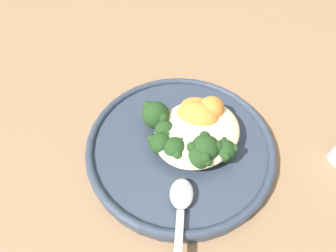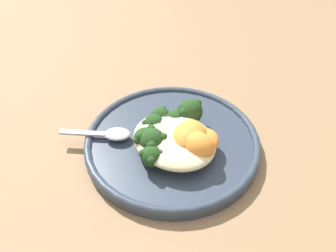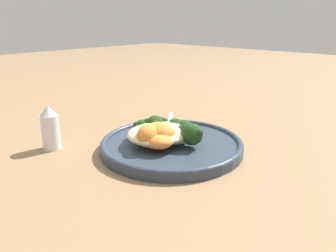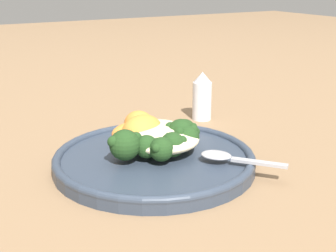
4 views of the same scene
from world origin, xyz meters
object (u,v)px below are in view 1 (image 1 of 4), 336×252
broccoli_stalk_2 (173,138)px  broccoli_stalk_5 (201,151)px  broccoli_stalk_3 (182,143)px  sweet_potato_chunk_2 (200,119)px  broccoli_stalk_0 (164,117)px  broccoli_stalk_7 (219,145)px  sweet_potato_chunk_1 (191,116)px  sweet_potato_chunk_0 (200,113)px  broccoli_stalk_1 (172,129)px  spoon (181,202)px  broccoli_stalk_6 (205,147)px  quinoa_mound (197,132)px  sweet_potato_chunk_3 (209,112)px  plate (182,145)px  broccoli_stalk_4 (194,136)px

broccoli_stalk_2 → broccoli_stalk_5: (-0.01, 0.04, 0.00)m
broccoli_stalk_3 → sweet_potato_chunk_2: (-0.04, -0.01, 0.01)m
broccoli_stalk_0 → broccoli_stalk_7: 0.09m
broccoli_stalk_2 → sweet_potato_chunk_1: bearing=-158.2°
sweet_potato_chunk_0 → broccoli_stalk_1: bearing=-9.3°
sweet_potato_chunk_0 → spoon: 0.14m
broccoli_stalk_0 → broccoli_stalk_1: size_ratio=1.17×
broccoli_stalk_3 → broccoli_stalk_6: size_ratio=1.33×
broccoli_stalk_0 → broccoli_stalk_2: 0.04m
quinoa_mound → sweet_potato_chunk_0: (-0.03, -0.02, -0.00)m
quinoa_mound → broccoli_stalk_3: (0.03, -0.00, -0.00)m
broccoli_stalk_7 → sweet_potato_chunk_3: size_ratio=1.89×
spoon → sweet_potato_chunk_3: bearing=166.2°
broccoli_stalk_1 → plate: bearing=128.4°
broccoli_stalk_3 → spoon: (0.06, 0.05, -0.01)m
broccoli_stalk_4 → broccoli_stalk_6: size_ratio=1.13×
sweet_potato_chunk_1 → spoon: bearing=37.0°
broccoli_stalk_4 → broccoli_stalk_1: bearing=-75.4°
broccoli_stalk_6 → plate: bearing=-123.7°
sweet_potato_chunk_2 → sweet_potato_chunk_3: size_ratio=1.23×
sweet_potato_chunk_1 → spoon: size_ratio=0.51×
broccoli_stalk_5 → broccoli_stalk_7: size_ratio=0.86×
broccoli_stalk_3 → sweet_potato_chunk_1: bearing=-156.2°
broccoli_stalk_4 → broccoli_stalk_5: broccoli_stalk_5 is taller
broccoli_stalk_6 → sweet_potato_chunk_3: 0.06m
sweet_potato_chunk_1 → sweet_potato_chunk_2: 0.02m
plate → broccoli_stalk_4: 0.03m
plate → broccoli_stalk_0: bearing=-93.1°
broccoli_stalk_6 → sweet_potato_chunk_1: (-0.03, -0.05, -0.00)m
broccoli_stalk_3 → sweet_potato_chunk_3: 0.06m
quinoa_mound → broccoli_stalk_3: bearing=-5.0°
sweet_potato_chunk_3 → sweet_potato_chunk_2: bearing=-2.1°
broccoli_stalk_0 → broccoli_stalk_4: size_ratio=1.07×
quinoa_mound → broccoli_stalk_4: 0.01m
sweet_potato_chunk_1 → sweet_potato_chunk_3: sweet_potato_chunk_3 is taller
plate → broccoli_stalk_3: broccoli_stalk_3 is taller
sweet_potato_chunk_3 → broccoli_stalk_6: bearing=34.2°
broccoli_stalk_5 → sweet_potato_chunk_0: broccoli_stalk_5 is taller
sweet_potato_chunk_1 → broccoli_stalk_6: bearing=59.9°
broccoli_stalk_4 → plate: bearing=-58.0°
broccoli_stalk_2 → spoon: size_ratio=1.03×
broccoli_stalk_1 → broccoli_stalk_6: 0.05m
quinoa_mound → sweet_potato_chunk_0: size_ratio=1.93×
broccoli_stalk_1 → broccoli_stalk_7: bearing=140.6°
plate → broccoli_stalk_7: bearing=116.9°
broccoli_stalk_7 → spoon: broccoli_stalk_7 is taller
broccoli_stalk_4 → sweet_potato_chunk_1: (-0.02, -0.03, 0.00)m
broccoli_stalk_2 → broccoli_stalk_7: size_ratio=1.05×
broccoli_stalk_6 → sweet_potato_chunk_1: broccoli_stalk_6 is taller
quinoa_mound → broccoli_stalk_2: 0.04m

